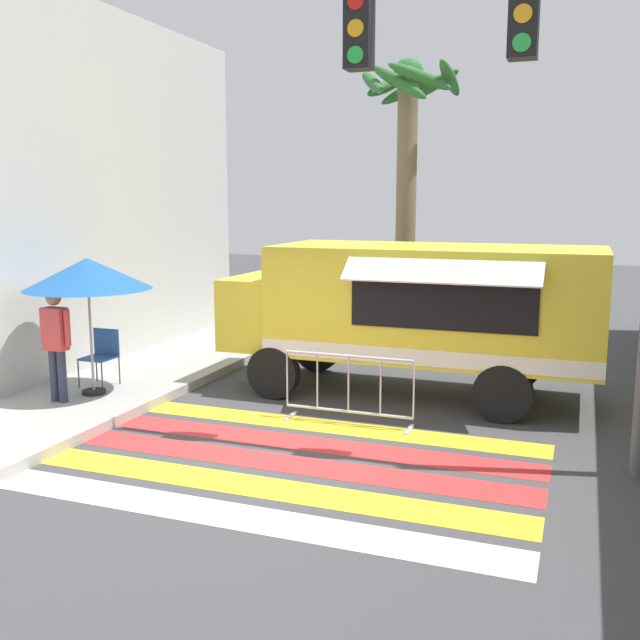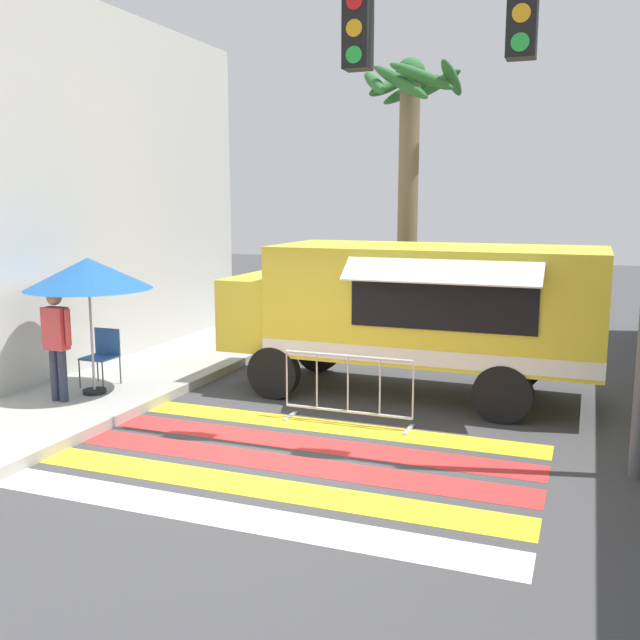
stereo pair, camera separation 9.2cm
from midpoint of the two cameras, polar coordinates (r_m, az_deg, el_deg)
ground_plane at (r=9.10m, az=-3.39°, el=-10.65°), size 60.00×60.00×0.00m
crosswalk_painted at (r=8.86m, az=-4.13°, el=-11.21°), size 6.40×3.60×0.01m
food_truck at (r=11.55m, az=6.75°, el=1.23°), size 5.96×2.62×2.43m
traffic_signal_pole at (r=8.66m, az=15.96°, el=17.31°), size 4.40×0.29×6.14m
patio_umbrella at (r=11.44m, az=-18.32°, el=3.50°), size 1.93×1.93×2.13m
folding_chair at (r=12.17m, az=-17.25°, el=-2.44°), size 0.48×0.48×0.91m
vendor_person at (r=11.29m, az=-20.60°, el=-1.44°), size 0.53×0.22×1.68m
barricade_front at (r=10.11m, az=2.02°, el=-5.64°), size 1.90×0.44×1.01m
palm_tree at (r=15.10m, az=6.86°, el=12.75°), size 2.17×2.17×5.97m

